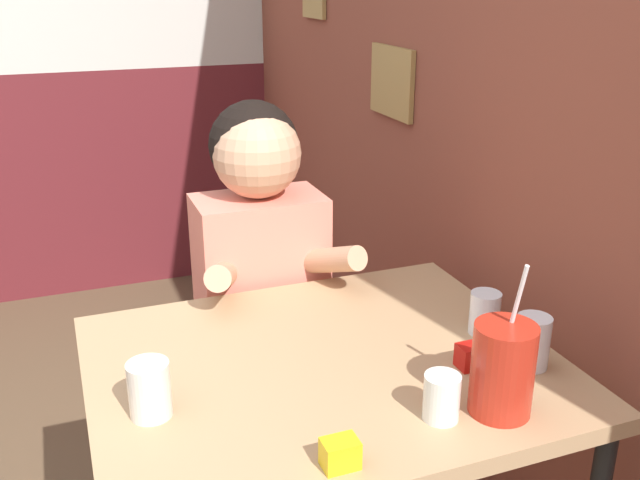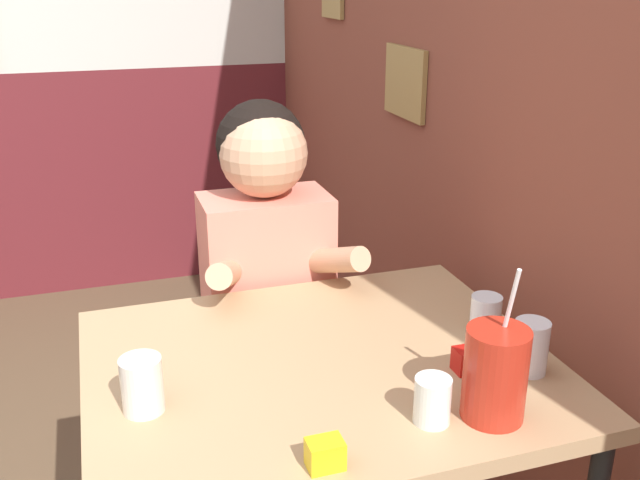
# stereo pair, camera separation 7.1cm
# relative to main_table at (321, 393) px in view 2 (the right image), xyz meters

# --- Properties ---
(brick_wall_right) EXTENTS (0.08, 4.59, 2.70)m
(brick_wall_right) POSITION_rel_main_table_xyz_m (0.60, 1.04, 0.65)
(brick_wall_right) COLOR brown
(brick_wall_right) RESTS_ON ground_plane
(main_table) EXTENTS (0.95, 0.78, 0.78)m
(main_table) POSITION_rel_main_table_xyz_m (0.00, 0.00, 0.00)
(main_table) COLOR tan
(main_table) RESTS_ON ground_plane
(person_seated) EXTENTS (0.42, 0.42, 1.23)m
(person_seated) POSITION_rel_main_table_xyz_m (0.01, 0.52, -0.02)
(person_seated) COLOR #EA7F6B
(person_seated) RESTS_ON ground_plane
(cocktail_pitcher) EXTENTS (0.11, 0.11, 0.29)m
(cocktail_pitcher) POSITION_rel_main_table_xyz_m (0.24, -0.28, 0.16)
(cocktail_pitcher) COLOR #B22819
(cocktail_pitcher) RESTS_ON main_table
(glass_near_pitcher) EXTENTS (0.07, 0.07, 0.11)m
(glass_near_pitcher) POSITION_rel_main_table_xyz_m (0.39, -0.17, 0.13)
(glass_near_pitcher) COLOR silver
(glass_near_pitcher) RESTS_ON main_table
(glass_center) EXTENTS (0.07, 0.07, 0.09)m
(glass_center) POSITION_rel_main_table_xyz_m (0.12, -0.26, 0.12)
(glass_center) COLOR silver
(glass_center) RESTS_ON main_table
(glass_far_side) EXTENTS (0.08, 0.08, 0.11)m
(glass_far_side) POSITION_rel_main_table_xyz_m (-0.36, -0.06, 0.13)
(glass_far_side) COLOR silver
(glass_far_side) RESTS_ON main_table
(glass_by_brick) EXTENTS (0.07, 0.07, 0.10)m
(glass_by_brick) POSITION_rel_main_table_xyz_m (0.38, -0.01, 0.12)
(glass_by_brick) COLOR silver
(glass_by_brick) RESTS_ON main_table
(condiment_ketchup) EXTENTS (0.06, 0.04, 0.05)m
(condiment_ketchup) POSITION_rel_main_table_xyz_m (0.27, -0.13, 0.10)
(condiment_ketchup) COLOR #B7140F
(condiment_ketchup) RESTS_ON main_table
(condiment_mustard) EXTENTS (0.06, 0.04, 0.05)m
(condiment_mustard) POSITION_rel_main_table_xyz_m (-0.10, -0.32, 0.10)
(condiment_mustard) COLOR yellow
(condiment_mustard) RESTS_ON main_table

